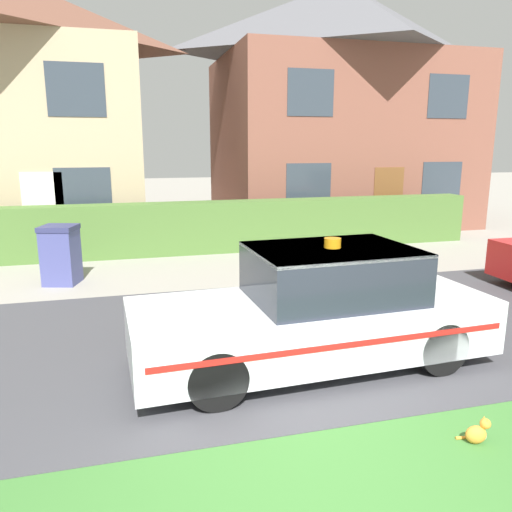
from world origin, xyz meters
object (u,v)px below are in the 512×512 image
wheelie_bin (61,255)px  cat (478,433)px  house_left (17,109)px  house_right (339,105)px  police_car (317,311)px

wheelie_bin → cat: bearing=-41.6°
house_left → house_right: bearing=2.2°
cat → wheelie_bin: 8.26m
house_left → wheelie_bin: house_left is taller
wheelie_bin → house_right: bearing=52.4°
house_right → wheelie_bin: (-8.87, -6.51, -3.56)m
police_car → house_right: house_right is taller
cat → wheelie_bin: wheelie_bin is taller
police_car → house_left: size_ratio=0.62×
police_car → house_left: house_left is taller
house_left → house_right: house_right is taller
house_right → wheelie_bin: bearing=-143.7°
police_car → house_left: 12.57m
police_car → house_right: bearing=-117.3°
house_right → wheelie_bin: size_ratio=7.18×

